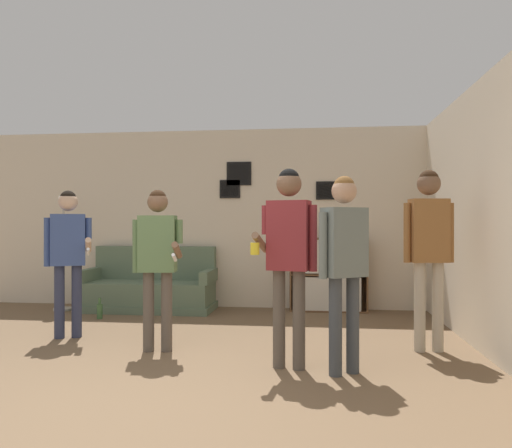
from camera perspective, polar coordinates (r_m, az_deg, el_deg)
name	(u,v)px	position (r m, az deg, el deg)	size (l,w,h in m)	color
ground_plane	(112,418)	(3.61, -16.17, -20.51)	(20.00, 20.00, 0.00)	brown
wall_back	(229,218)	(7.64, -3.13, 0.67)	(8.25, 0.08, 2.70)	beige
wall_right	(477,216)	(5.55, 23.98, 0.89)	(0.06, 6.78, 2.70)	beige
couch	(150,289)	(7.57, -12.06, -7.32)	(1.92, 0.80, 0.92)	#5B7056
bookshelf	(328,275)	(7.34, 8.27, -5.74)	(1.11, 0.30, 1.06)	brown
floor_lamp	(63,246)	(7.85, -21.15, -2.32)	(0.28, 0.28, 1.70)	#ADA89E
person_player_foreground_left	(68,248)	(5.92, -20.68, -2.54)	(0.58, 0.39, 1.64)	#2D334C
person_player_foreground_center	(158,253)	(5.05, -11.19, -3.24)	(0.52, 0.43, 1.60)	brown
person_watcher_holding_cup	(289,245)	(4.37, 3.76, -2.36)	(0.55, 0.41, 1.75)	brown
person_spectator_near_bookshelf	(344,253)	(4.26, 10.04, -3.23)	(0.43, 0.37, 1.67)	#3D4247
person_spectator_far_right	(429,238)	(5.23, 19.14, -1.55)	(0.50, 0.25, 1.80)	#B7AD99
bottle_on_floor	(100,311)	(7.05, -17.44, -9.43)	(0.08, 0.08, 0.28)	#3D6638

